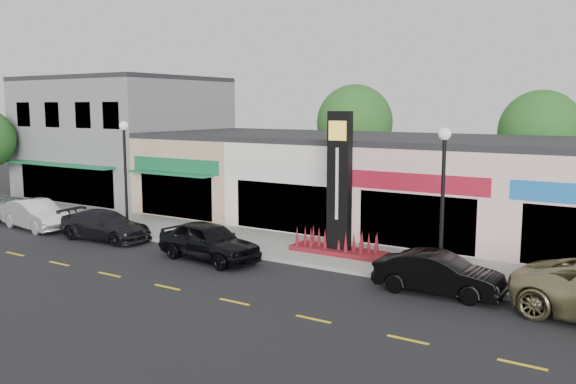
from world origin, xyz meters
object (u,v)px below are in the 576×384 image
at_px(pylon_sign, 339,204).
at_px(car_black_conv, 439,274).
at_px(car_white_van, 36,215).
at_px(car_black_sedan, 209,241).
at_px(lamp_west_near, 125,165).
at_px(lamp_east_near, 443,189).
at_px(car_dark_sedan, 105,225).

height_order(pylon_sign, car_black_conv, pylon_sign).
height_order(car_white_van, car_black_sedan, car_black_sedan).
bearing_deg(car_white_van, lamp_west_near, -64.11).
height_order(lamp_west_near, car_black_conv, lamp_west_near).
xyz_separation_m(lamp_east_near, car_dark_sedan, (-15.95, -1.42, -2.78)).
relative_size(pylon_sign, car_white_van, 1.29).
relative_size(car_dark_sedan, car_black_conv, 1.11).
bearing_deg(lamp_west_near, car_black_conv, -3.73).
relative_size(lamp_east_near, car_dark_sedan, 1.14).
bearing_deg(lamp_east_near, pylon_sign, 161.25).
bearing_deg(lamp_east_near, car_white_van, -175.46).
bearing_deg(car_white_van, car_dark_sedan, -79.88).
height_order(lamp_west_near, pylon_sign, pylon_sign).
xyz_separation_m(lamp_west_near, car_dark_sedan, (0.05, -1.42, -2.78)).
height_order(pylon_sign, car_dark_sedan, pylon_sign).
bearing_deg(car_dark_sedan, car_white_van, 88.51).
distance_m(lamp_west_near, car_black_conv, 16.58).
bearing_deg(lamp_west_near, pylon_sign, 8.77).
height_order(lamp_east_near, car_black_conv, lamp_east_near).
bearing_deg(pylon_sign, car_white_van, -168.12).
bearing_deg(car_white_van, car_black_sedan, -83.07).
xyz_separation_m(lamp_east_near, car_black_sedan, (-9.23, -1.76, -2.66)).
bearing_deg(car_black_conv, lamp_west_near, 84.59).
bearing_deg(car_black_conv, lamp_east_near, 14.80).
relative_size(car_dark_sedan, car_black_sedan, 1.01).
relative_size(car_white_van, car_dark_sedan, 0.96).
xyz_separation_m(lamp_west_near, car_black_conv, (16.31, -1.06, -2.76)).
height_order(pylon_sign, car_black_sedan, pylon_sign).
bearing_deg(car_black_sedan, lamp_west_near, 82.26).
distance_m(car_white_van, car_black_conv, 21.30).
relative_size(pylon_sign, car_black_sedan, 1.26).
bearing_deg(car_black_conv, car_dark_sedan, 89.59).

